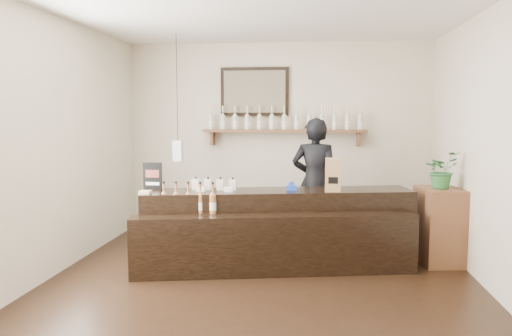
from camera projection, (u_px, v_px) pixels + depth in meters
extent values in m
plane|color=black|center=(261.00, 282.00, 5.17)|extent=(5.00, 5.00, 0.00)
plane|color=beige|center=(278.00, 137.00, 7.50)|extent=(4.50, 0.00, 4.50)
plane|color=beige|center=(213.00, 179.00, 2.55)|extent=(4.50, 0.00, 4.50)
plane|color=beige|center=(50.00, 146.00, 5.27)|extent=(0.00, 5.00, 5.00)
plane|color=beige|center=(495.00, 150.00, 4.78)|extent=(0.00, 5.00, 5.00)
plane|color=white|center=(262.00, 5.00, 4.88)|extent=(5.00, 5.00, 0.00)
cube|color=brown|center=(284.00, 131.00, 7.35)|extent=(2.40, 0.25, 0.04)
cube|color=brown|center=(213.00, 139.00, 7.51)|extent=(0.04, 0.20, 0.20)
cube|color=brown|center=(358.00, 139.00, 7.27)|extent=(0.04, 0.20, 0.20)
cube|color=black|center=(255.00, 92.00, 7.43)|extent=(1.02, 0.04, 0.72)
cube|color=#473E2D|center=(254.00, 92.00, 7.41)|extent=(0.92, 0.01, 0.62)
cube|color=white|center=(178.00, 151.00, 6.77)|extent=(0.12, 0.12, 0.28)
cylinder|color=black|center=(177.00, 88.00, 6.68)|extent=(0.01, 0.01, 1.41)
cylinder|color=beige|center=(211.00, 122.00, 7.46)|extent=(0.07, 0.07, 0.20)
cone|color=beige|center=(211.00, 114.00, 7.44)|extent=(0.07, 0.07, 0.05)
cylinder|color=beige|center=(211.00, 110.00, 7.44)|extent=(0.02, 0.02, 0.07)
cylinder|color=gold|center=(211.00, 107.00, 7.43)|extent=(0.03, 0.03, 0.02)
cylinder|color=white|center=(211.00, 124.00, 7.46)|extent=(0.07, 0.07, 0.09)
cylinder|color=beige|center=(223.00, 123.00, 7.43)|extent=(0.07, 0.07, 0.20)
cone|color=beige|center=(223.00, 114.00, 7.42)|extent=(0.07, 0.07, 0.05)
cylinder|color=beige|center=(223.00, 110.00, 7.42)|extent=(0.02, 0.02, 0.07)
cylinder|color=gold|center=(223.00, 107.00, 7.41)|extent=(0.03, 0.03, 0.02)
cylinder|color=white|center=(223.00, 124.00, 7.44)|extent=(0.07, 0.07, 0.09)
cylinder|color=beige|center=(235.00, 123.00, 7.41)|extent=(0.07, 0.07, 0.20)
cone|color=beige|center=(235.00, 114.00, 7.40)|extent=(0.07, 0.07, 0.05)
cylinder|color=beige|center=(235.00, 110.00, 7.40)|extent=(0.02, 0.02, 0.07)
cylinder|color=gold|center=(235.00, 107.00, 7.39)|extent=(0.03, 0.03, 0.02)
cylinder|color=white|center=(235.00, 124.00, 7.42)|extent=(0.07, 0.07, 0.09)
cylinder|color=beige|center=(247.00, 123.00, 7.39)|extent=(0.07, 0.07, 0.20)
cone|color=beige|center=(247.00, 114.00, 7.38)|extent=(0.07, 0.07, 0.05)
cylinder|color=beige|center=(247.00, 110.00, 7.37)|extent=(0.02, 0.02, 0.07)
cylinder|color=gold|center=(247.00, 107.00, 7.37)|extent=(0.03, 0.03, 0.02)
cylinder|color=white|center=(247.00, 124.00, 7.40)|extent=(0.07, 0.07, 0.09)
cylinder|color=beige|center=(259.00, 123.00, 7.37)|extent=(0.07, 0.07, 0.20)
cone|color=beige|center=(259.00, 114.00, 7.36)|extent=(0.07, 0.07, 0.05)
cylinder|color=beige|center=(259.00, 110.00, 7.35)|extent=(0.02, 0.02, 0.07)
cylinder|color=gold|center=(259.00, 107.00, 7.35)|extent=(0.03, 0.03, 0.02)
cylinder|color=white|center=(259.00, 124.00, 7.38)|extent=(0.07, 0.07, 0.09)
cylinder|color=beige|center=(272.00, 123.00, 7.35)|extent=(0.07, 0.07, 0.20)
cone|color=beige|center=(272.00, 114.00, 7.34)|extent=(0.07, 0.07, 0.05)
cylinder|color=beige|center=(272.00, 110.00, 7.33)|extent=(0.02, 0.02, 0.07)
cylinder|color=gold|center=(272.00, 107.00, 7.33)|extent=(0.03, 0.03, 0.02)
cylinder|color=white|center=(272.00, 124.00, 7.36)|extent=(0.07, 0.07, 0.09)
cylinder|color=beige|center=(284.00, 123.00, 7.33)|extent=(0.07, 0.07, 0.20)
cone|color=beige|center=(284.00, 114.00, 7.32)|extent=(0.07, 0.07, 0.05)
cylinder|color=beige|center=(284.00, 110.00, 7.31)|extent=(0.02, 0.02, 0.07)
cylinder|color=gold|center=(284.00, 107.00, 7.31)|extent=(0.03, 0.03, 0.02)
cylinder|color=white|center=(284.00, 124.00, 7.34)|extent=(0.07, 0.07, 0.09)
cylinder|color=beige|center=(297.00, 123.00, 7.31)|extent=(0.07, 0.07, 0.20)
cone|color=beige|center=(297.00, 114.00, 7.30)|extent=(0.07, 0.07, 0.05)
cylinder|color=beige|center=(297.00, 110.00, 7.29)|extent=(0.02, 0.02, 0.07)
cylinder|color=gold|center=(297.00, 107.00, 7.29)|extent=(0.03, 0.03, 0.02)
cylinder|color=white|center=(297.00, 124.00, 7.32)|extent=(0.07, 0.07, 0.09)
cylinder|color=beige|center=(309.00, 123.00, 7.29)|extent=(0.07, 0.07, 0.20)
cone|color=beige|center=(309.00, 114.00, 7.28)|extent=(0.07, 0.07, 0.05)
cylinder|color=beige|center=(309.00, 110.00, 7.27)|extent=(0.02, 0.02, 0.07)
cylinder|color=gold|center=(309.00, 107.00, 7.27)|extent=(0.03, 0.03, 0.02)
cylinder|color=white|center=(309.00, 124.00, 7.30)|extent=(0.07, 0.07, 0.09)
cylinder|color=beige|center=(322.00, 123.00, 7.27)|extent=(0.07, 0.07, 0.20)
cone|color=beige|center=(322.00, 114.00, 7.26)|extent=(0.07, 0.07, 0.05)
cylinder|color=beige|center=(322.00, 110.00, 7.25)|extent=(0.02, 0.02, 0.07)
cylinder|color=gold|center=(322.00, 107.00, 7.25)|extent=(0.03, 0.03, 0.02)
cylinder|color=white|center=(322.00, 124.00, 7.28)|extent=(0.07, 0.07, 0.09)
cylinder|color=beige|center=(335.00, 123.00, 7.25)|extent=(0.07, 0.07, 0.20)
cone|color=beige|center=(335.00, 114.00, 7.24)|extent=(0.07, 0.07, 0.05)
cylinder|color=beige|center=(335.00, 110.00, 7.23)|extent=(0.02, 0.02, 0.07)
cylinder|color=gold|center=(335.00, 107.00, 7.23)|extent=(0.03, 0.03, 0.02)
cylinder|color=white|center=(335.00, 124.00, 7.26)|extent=(0.07, 0.07, 0.09)
cylinder|color=beige|center=(347.00, 123.00, 7.23)|extent=(0.07, 0.07, 0.20)
cone|color=beige|center=(347.00, 114.00, 7.22)|extent=(0.07, 0.07, 0.05)
cylinder|color=beige|center=(348.00, 110.00, 7.21)|extent=(0.02, 0.02, 0.07)
cylinder|color=gold|center=(348.00, 106.00, 7.21)|extent=(0.03, 0.03, 0.02)
cylinder|color=white|center=(347.00, 124.00, 7.24)|extent=(0.07, 0.07, 0.09)
cylinder|color=beige|center=(360.00, 123.00, 7.21)|extent=(0.07, 0.07, 0.20)
cone|color=beige|center=(360.00, 114.00, 7.20)|extent=(0.07, 0.07, 0.05)
cylinder|color=beige|center=(360.00, 110.00, 7.19)|extent=(0.02, 0.02, 0.07)
cylinder|color=gold|center=(360.00, 106.00, 7.19)|extent=(0.03, 0.03, 0.02)
cylinder|color=white|center=(360.00, 124.00, 7.22)|extent=(0.07, 0.07, 0.09)
cube|color=black|center=(278.00, 227.00, 5.81)|extent=(3.15, 1.14, 0.87)
cube|color=black|center=(275.00, 245.00, 5.41)|extent=(3.10, 0.87, 0.66)
cube|color=white|center=(200.00, 189.00, 5.65)|extent=(0.10, 0.04, 0.05)
cube|color=white|center=(228.00, 190.00, 5.62)|extent=(0.10, 0.04, 0.05)
cube|color=#CCB77D|center=(146.00, 207.00, 5.53)|extent=(0.12, 0.12, 0.12)
cube|color=#CCB77D|center=(145.00, 196.00, 5.52)|extent=(0.12, 0.12, 0.12)
cube|color=beige|center=(196.00, 184.00, 5.81)|extent=(0.08, 0.08, 0.13)
cube|color=beige|center=(195.00, 185.00, 5.77)|extent=(0.07, 0.00, 0.06)
cylinder|color=black|center=(196.00, 178.00, 5.81)|extent=(0.02, 0.02, 0.03)
cube|color=beige|center=(208.00, 184.00, 5.80)|extent=(0.08, 0.08, 0.13)
cube|color=beige|center=(207.00, 185.00, 5.76)|extent=(0.07, 0.00, 0.06)
cylinder|color=black|center=(208.00, 178.00, 5.79)|extent=(0.02, 0.02, 0.03)
cube|color=beige|center=(220.00, 185.00, 5.78)|extent=(0.08, 0.08, 0.13)
cube|color=beige|center=(220.00, 185.00, 5.74)|extent=(0.07, 0.00, 0.06)
cylinder|color=black|center=(220.00, 178.00, 5.77)|extent=(0.02, 0.02, 0.03)
cube|color=beige|center=(233.00, 185.00, 5.77)|extent=(0.08, 0.08, 0.13)
cube|color=beige|center=(232.00, 185.00, 5.73)|extent=(0.07, 0.00, 0.06)
cylinder|color=black|center=(233.00, 178.00, 5.76)|extent=(0.02, 0.02, 0.03)
cylinder|color=#925A31|center=(164.00, 203.00, 5.50)|extent=(0.07, 0.07, 0.20)
cone|color=#925A31|center=(164.00, 192.00, 5.49)|extent=(0.07, 0.07, 0.05)
cylinder|color=#925A31|center=(164.00, 187.00, 5.48)|extent=(0.02, 0.02, 0.07)
cylinder|color=black|center=(164.00, 182.00, 5.48)|extent=(0.03, 0.03, 0.03)
cylinder|color=white|center=(164.00, 205.00, 5.50)|extent=(0.07, 0.07, 0.09)
cylinder|color=#925A31|center=(176.00, 204.00, 5.49)|extent=(0.07, 0.07, 0.20)
cone|color=#925A31|center=(176.00, 192.00, 5.47)|extent=(0.07, 0.07, 0.05)
cylinder|color=#925A31|center=(176.00, 187.00, 5.47)|extent=(0.02, 0.02, 0.07)
cylinder|color=black|center=(176.00, 183.00, 5.46)|extent=(0.03, 0.03, 0.03)
cylinder|color=white|center=(176.00, 205.00, 5.49)|extent=(0.07, 0.07, 0.09)
cylinder|color=#925A31|center=(188.00, 204.00, 5.47)|extent=(0.07, 0.07, 0.20)
cone|color=#925A31|center=(188.00, 192.00, 5.46)|extent=(0.07, 0.07, 0.05)
cylinder|color=#925A31|center=(188.00, 187.00, 5.45)|extent=(0.02, 0.02, 0.07)
cylinder|color=black|center=(188.00, 183.00, 5.45)|extent=(0.03, 0.03, 0.03)
cylinder|color=white|center=(188.00, 206.00, 5.47)|extent=(0.07, 0.07, 0.09)
cylinder|color=#925A31|center=(200.00, 204.00, 5.46)|extent=(0.07, 0.07, 0.20)
cone|color=#925A31|center=(200.00, 193.00, 5.44)|extent=(0.07, 0.07, 0.05)
cylinder|color=#925A31|center=(200.00, 187.00, 5.44)|extent=(0.02, 0.02, 0.07)
cylinder|color=black|center=(200.00, 183.00, 5.43)|extent=(0.03, 0.03, 0.03)
cylinder|color=white|center=(201.00, 206.00, 5.46)|extent=(0.07, 0.07, 0.09)
cylinder|color=#925A31|center=(213.00, 204.00, 5.44)|extent=(0.07, 0.07, 0.20)
cone|color=#925A31|center=(213.00, 193.00, 5.43)|extent=(0.07, 0.07, 0.05)
cylinder|color=#925A31|center=(213.00, 187.00, 5.42)|extent=(0.02, 0.02, 0.07)
cylinder|color=black|center=(213.00, 183.00, 5.42)|extent=(0.03, 0.03, 0.03)
cylinder|color=white|center=(213.00, 206.00, 5.44)|extent=(0.07, 0.07, 0.09)
cube|color=black|center=(153.00, 176.00, 5.82)|extent=(0.22, 0.02, 0.31)
cube|color=maroon|center=(152.00, 174.00, 5.80)|extent=(0.16, 0.00, 0.09)
cube|color=white|center=(152.00, 184.00, 5.81)|extent=(0.16, 0.00, 0.04)
cube|color=#9A704A|center=(333.00, 175.00, 5.64)|extent=(0.18, 0.13, 0.38)
cube|color=black|center=(333.00, 180.00, 5.58)|extent=(0.11, 0.00, 0.08)
cube|color=#1A43BB|center=(291.00, 188.00, 5.74)|extent=(0.12, 0.05, 0.05)
cylinder|color=#1A43BB|center=(292.00, 184.00, 5.73)|extent=(0.06, 0.03, 0.06)
cube|color=brown|center=(439.00, 226.00, 5.83)|extent=(0.52, 0.66, 0.89)
imported|color=#2B6D35|center=(441.00, 170.00, 5.76)|extent=(0.51, 0.50, 0.43)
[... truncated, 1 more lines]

